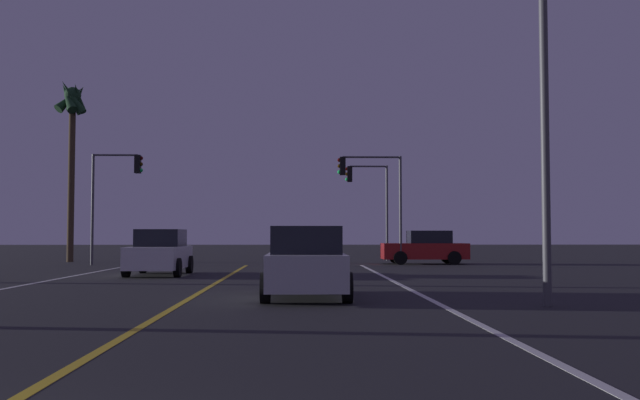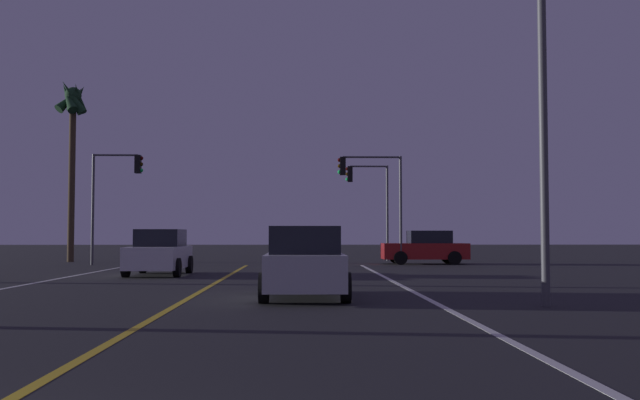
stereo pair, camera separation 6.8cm
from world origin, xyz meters
name	(u,v)px [view 1 (the left image)]	position (x,y,z in m)	size (l,w,h in m)	color
lane_edge_right	(432,301)	(5.62, 12.56, 0.00)	(0.16, 37.13, 0.01)	silver
lane_center_divider	(185,301)	(0.00, 12.56, 0.00)	(0.16, 37.13, 0.01)	gold
car_oncoming	(160,253)	(-2.61, 23.02, 0.82)	(2.02, 4.30, 1.70)	black
car_crossing_side	(425,248)	(9.00, 32.47, 0.82)	(4.30, 2.02, 1.70)	black
car_lead_same_lane	(306,263)	(2.74, 13.34, 0.82)	(2.02, 4.30, 1.70)	black
traffic_light_near_right	(370,184)	(6.11, 31.63, 4.03)	(3.22, 0.36, 5.42)	#4C4C51
traffic_light_near_left	(116,183)	(-6.48, 31.63, 4.04)	(2.52, 0.36, 5.48)	#4C4C51
traffic_light_far_right	(367,191)	(6.50, 37.13, 4.04)	(2.48, 0.36, 5.49)	#4C4C51
street_lamp_right_near	(515,57)	(7.20, 11.27, 5.30)	(2.70, 0.44, 8.34)	#4C4C51
palm_tree_left_far	(72,117)	(-9.99, 35.71, 7.99)	(1.96, 2.03, 10.07)	#473826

